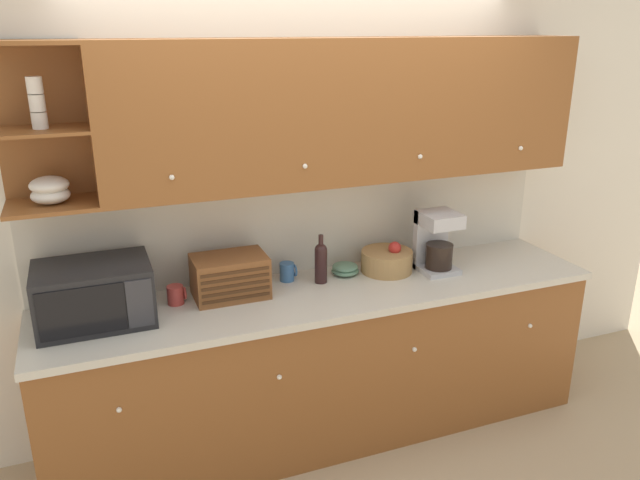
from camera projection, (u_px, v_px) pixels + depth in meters
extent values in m
plane|color=tan|center=(307.00, 400.00, 4.08)|extent=(24.00, 24.00, 0.00)
cube|color=silver|center=(304.00, 208.00, 3.68)|extent=(5.52, 0.06, 2.60)
cube|color=brown|center=(326.00, 365.00, 3.65)|extent=(3.12, 0.65, 0.89)
cube|color=beige|center=(327.00, 293.00, 3.48)|extent=(3.14, 0.68, 0.04)
sphere|color=white|center=(119.00, 410.00, 2.89)|extent=(0.03, 0.03, 0.03)
sphere|color=white|center=(279.00, 377.00, 3.16)|extent=(0.03, 0.03, 0.03)
sphere|color=white|center=(414.00, 349.00, 3.43)|extent=(0.03, 0.03, 0.03)
sphere|color=white|center=(530.00, 326.00, 3.69)|extent=(0.03, 0.03, 0.03)
cube|color=beige|center=(306.00, 224.00, 3.68)|extent=(3.12, 0.01, 0.58)
cube|color=brown|center=(352.00, 111.00, 3.39)|extent=(2.70, 0.34, 0.76)
cube|color=brown|center=(42.00, 122.00, 2.99)|extent=(0.42, 0.02, 0.76)
cube|color=brown|center=(52.00, 205.00, 2.97)|extent=(0.42, 0.34, 0.02)
cube|color=brown|center=(41.00, 130.00, 2.86)|extent=(0.42, 0.34, 0.02)
cube|color=brown|center=(28.00, 42.00, 2.73)|extent=(0.42, 0.34, 0.02)
sphere|color=white|center=(172.00, 177.00, 2.97)|extent=(0.03, 0.03, 0.03)
sphere|color=white|center=(305.00, 166.00, 3.20)|extent=(0.03, 0.03, 0.03)
sphere|color=white|center=(420.00, 157.00, 3.43)|extent=(0.03, 0.03, 0.03)
sphere|color=white|center=(521.00, 148.00, 3.66)|extent=(0.03, 0.03, 0.03)
ellipsoid|color=silver|center=(51.00, 195.00, 2.96)|extent=(0.18, 0.18, 0.08)
ellipsoid|color=silver|center=(49.00, 185.00, 2.94)|extent=(0.18, 0.18, 0.08)
cylinder|color=silver|center=(40.00, 120.00, 2.84)|extent=(0.07, 0.07, 0.08)
cylinder|color=silver|center=(37.00, 103.00, 2.82)|extent=(0.07, 0.07, 0.08)
cylinder|color=silver|center=(34.00, 85.00, 2.79)|extent=(0.07, 0.07, 0.08)
cube|color=black|center=(94.00, 294.00, 3.06)|extent=(0.55, 0.39, 0.30)
cube|color=black|center=(82.00, 312.00, 2.87)|extent=(0.39, 0.01, 0.24)
cube|color=#2D2D33|center=(140.00, 304.00, 2.96)|extent=(0.12, 0.01, 0.24)
cylinder|color=#B73D38|center=(175.00, 295.00, 3.29)|extent=(0.09, 0.09, 0.10)
torus|color=#B73D38|center=(185.00, 293.00, 3.31)|extent=(0.01, 0.07, 0.07)
cube|color=brown|center=(230.00, 276.00, 3.37)|extent=(0.39, 0.26, 0.23)
cube|color=#432713|center=(237.00, 298.00, 3.27)|extent=(0.36, 0.01, 0.02)
cube|color=#432713|center=(236.00, 292.00, 3.26)|extent=(0.36, 0.01, 0.02)
cube|color=#432713|center=(236.00, 285.00, 3.25)|extent=(0.36, 0.01, 0.02)
cube|color=#432713|center=(236.00, 279.00, 3.24)|extent=(0.36, 0.01, 0.02)
cube|color=#432713|center=(235.00, 272.00, 3.23)|extent=(0.36, 0.01, 0.02)
cylinder|color=#38669E|center=(287.00, 272.00, 3.59)|extent=(0.08, 0.08, 0.11)
torus|color=#38669E|center=(295.00, 270.00, 3.61)|extent=(0.01, 0.07, 0.07)
cylinder|color=black|center=(321.00, 266.00, 3.55)|extent=(0.07, 0.07, 0.20)
sphere|color=black|center=(321.00, 250.00, 3.52)|extent=(0.07, 0.07, 0.07)
cylinder|color=black|center=(321.00, 241.00, 3.50)|extent=(0.03, 0.03, 0.07)
ellipsoid|color=slate|center=(345.00, 271.00, 3.69)|extent=(0.16, 0.16, 0.04)
ellipsoid|color=slate|center=(345.00, 267.00, 3.68)|extent=(0.15, 0.15, 0.04)
cylinder|color=#A87F4C|center=(387.00, 261.00, 3.73)|extent=(0.31, 0.31, 0.13)
sphere|color=red|center=(395.00, 248.00, 3.69)|extent=(0.08, 0.08, 0.08)
cube|color=#B7B7BC|center=(436.00, 269.00, 3.74)|extent=(0.22, 0.23, 0.03)
cylinder|color=black|center=(439.00, 256.00, 3.70)|extent=(0.16, 0.16, 0.15)
cube|color=#B7B7BC|center=(430.00, 238.00, 3.76)|extent=(0.22, 0.05, 0.37)
cube|color=#B7B7BC|center=(440.00, 219.00, 3.64)|extent=(0.22, 0.23, 0.08)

